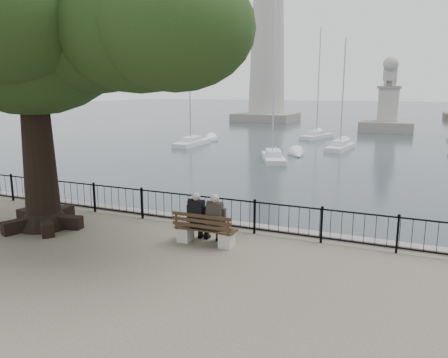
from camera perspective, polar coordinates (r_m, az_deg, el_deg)
The scene contains 12 objects.
harbor at distance 14.25m, azimuth 0.81°, elevation -7.92°, with size 260.00×260.00×1.20m.
railing at distance 13.49m, azimuth 0.00°, elevation -4.34°, with size 22.06×0.06×1.00m.
bench at distance 12.31m, azimuth -2.49°, elevation -7.07°, with size 1.78×0.56×0.94m.
person_left at distance 12.39m, azimuth -3.34°, elevation -5.22°, with size 0.44×0.73×1.48m.
person_right at distance 12.16m, azimuth -0.93°, elevation -5.52°, with size 0.44×0.73×1.48m.
tree at distance 14.04m, azimuth -21.32°, elevation 18.57°, with size 11.45×7.99×9.35m.
lighthouse at distance 75.40m, azimuth 5.72°, elevation 17.00°, with size 9.61×9.61×29.54m.
lion_monument at distance 59.48m, azimuth 20.60°, elevation 8.10°, with size 6.40×6.40×9.34m.
sailboat_b at distance 33.09m, azimuth 6.46°, elevation 3.02°, with size 3.25×5.22×11.91m.
sailboat_e at distance 42.13m, azimuth -4.20°, elevation 4.94°, with size 1.72×5.60×13.29m.
sailboat_f at distance 40.49m, azimuth 14.98°, elevation 4.18°, with size 2.01×5.32×9.75m.
sailboat_h at distance 49.29m, azimuth 12.04°, elevation 5.65°, with size 2.89×5.52×11.82m.
Camera 1 is at (5.16, -9.40, 4.27)m, focal length 35.00 mm.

